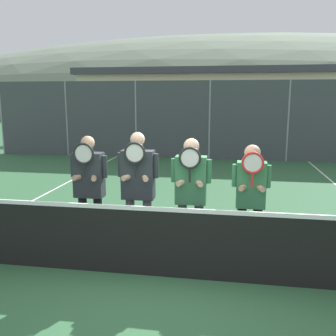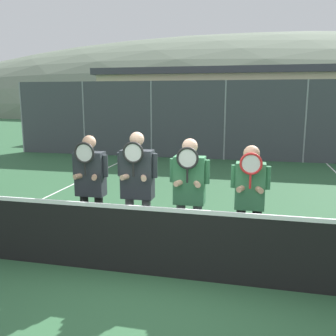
% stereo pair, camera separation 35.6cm
% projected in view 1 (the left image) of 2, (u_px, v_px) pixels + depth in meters
% --- Properties ---
extents(ground_plane, '(120.00, 120.00, 0.00)m').
position_uv_depth(ground_plane, '(167.00, 277.00, 4.97)').
color(ground_plane, '#2D5B38').
extents(hill_distant, '(118.10, 65.61, 22.96)m').
position_uv_depth(hill_distant, '(226.00, 111.00, 63.66)').
color(hill_distant, slate).
rests_on(hill_distant, ground_plane).
extents(clubhouse_building, '(15.96, 5.50, 3.92)m').
position_uv_depth(clubhouse_building, '(217.00, 103.00, 22.32)').
color(clubhouse_building, beige).
rests_on(clubhouse_building, ground_plane).
extents(fence_back, '(17.19, 0.06, 2.95)m').
position_uv_depth(fence_back, '(210.00, 120.00, 14.07)').
color(fence_back, gray).
rests_on(fence_back, ground_plane).
extents(tennis_net, '(9.84, 0.09, 1.06)m').
position_uv_depth(tennis_net, '(167.00, 242.00, 4.88)').
color(tennis_net, gray).
rests_on(tennis_net, ground_plane).
extents(court_line_left_sideline, '(0.05, 16.00, 0.01)m').
position_uv_depth(court_line_left_sideline, '(30.00, 202.00, 8.47)').
color(court_line_left_sideline, white).
rests_on(court_line_left_sideline, ground_plane).
extents(player_leftmost, '(0.58, 0.34, 1.79)m').
position_uv_depth(player_leftmost, '(89.00, 184.00, 5.65)').
color(player_leftmost, black).
rests_on(player_leftmost, ground_plane).
extents(player_center_left, '(0.60, 0.34, 1.86)m').
position_uv_depth(player_center_left, '(138.00, 185.00, 5.41)').
color(player_center_left, '#56565B').
rests_on(player_center_left, ground_plane).
extents(player_center_right, '(0.57, 0.34, 1.79)m').
position_uv_depth(player_center_right, '(191.00, 189.00, 5.29)').
color(player_center_right, '#56565B').
rests_on(player_center_right, ground_plane).
extents(player_rightmost, '(0.54, 0.34, 1.71)m').
position_uv_depth(player_rightmost, '(251.00, 194.00, 5.24)').
color(player_rightmost, black).
rests_on(player_rightmost, ground_plane).
extents(car_far_left, '(4.17, 2.01, 1.89)m').
position_uv_depth(car_far_left, '(105.00, 128.00, 17.15)').
color(car_far_left, maroon).
rests_on(car_far_left, ground_plane).
extents(car_left_of_center, '(4.68, 1.93, 1.76)m').
position_uv_depth(car_left_of_center, '(211.00, 131.00, 16.15)').
color(car_left_of_center, silver).
rests_on(car_left_of_center, ground_plane).
extents(car_center, '(4.59, 2.05, 1.73)m').
position_uv_depth(car_center, '(333.00, 132.00, 15.63)').
color(car_center, black).
rests_on(car_center, ground_plane).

